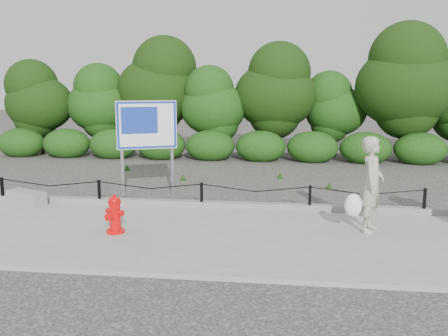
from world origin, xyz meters
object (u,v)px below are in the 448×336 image
fire_hydrant (115,215)px  pedestrian (370,186)px  advertising_sign (147,129)px  concrete_block (26,198)px

fire_hydrant → pedestrian: size_ratio=0.40×
pedestrian → fire_hydrant: bearing=117.2°
advertising_sign → concrete_block: bearing=-171.0°
pedestrian → advertising_sign: bearing=81.0°
pedestrian → advertising_sign: 6.01m
pedestrian → advertising_sign: size_ratio=0.74×
fire_hydrant → advertising_sign: 3.77m
fire_hydrant → pedestrian: bearing=29.8°
fire_hydrant → advertising_sign: advertising_sign is taller
pedestrian → advertising_sign: (-5.26, 2.79, 0.79)m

